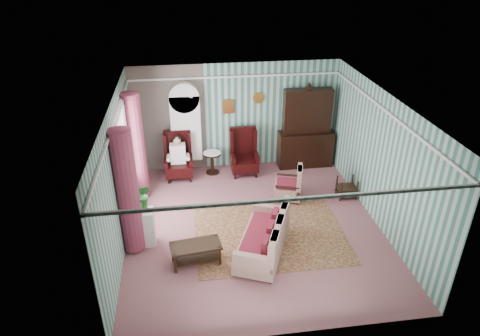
{
  "coord_description": "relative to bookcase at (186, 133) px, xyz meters",
  "views": [
    {
      "loc": [
        -1.37,
        -7.69,
        5.61
      ],
      "look_at": [
        -0.22,
        0.6,
        1.16
      ],
      "focal_mm": 32.0,
      "sensor_mm": 36.0,
      "label": 1
    }
  ],
  "objects": [
    {
      "name": "round_side_table",
      "position": [
        0.65,
        -0.24,
        -0.82
      ],
      "size": [
        0.5,
        0.5,
        0.6
      ],
      "primitive_type": "cylinder",
      "color": "black",
      "rests_on": "floor"
    },
    {
      "name": "rug",
      "position": [
        1.65,
        -3.14,
        -1.11
      ],
      "size": [
        3.2,
        2.6,
        0.01
      ],
      "primitive_type": "cube",
      "color": "#51201B",
      "rests_on": "floor"
    },
    {
      "name": "potted_plant_a",
      "position": [
        -1.09,
        -3.21,
        -0.09
      ],
      "size": [
        0.42,
        0.37,
        0.46
      ],
      "primitive_type": "imported",
      "rotation": [
        0.0,
        0.0,
        0.03
      ],
      "color": "#194916",
      "rests_on": "plant_stand"
    },
    {
      "name": "plant_stand",
      "position": [
        -1.05,
        -3.14,
        -0.72
      ],
      "size": [
        0.55,
        0.35,
        0.8
      ],
      "primitive_type": "cube",
      "color": "silver",
      "rests_on": "floor"
    },
    {
      "name": "potted_plant_b",
      "position": [
        -0.94,
        -2.99,
        -0.05
      ],
      "size": [
        0.36,
        0.32,
        0.53
      ],
      "primitive_type": "imported",
      "rotation": [
        0.0,
        0.0,
        -0.36
      ],
      "color": "#20581B",
      "rests_on": "plant_stand"
    },
    {
      "name": "wingback_right",
      "position": [
        1.5,
        -0.39,
        -0.5
      ],
      "size": [
        0.76,
        0.8,
        1.25
      ],
      "primitive_type": "cube",
      "color": "black",
      "rests_on": "floor"
    },
    {
      "name": "coffee_table",
      "position": [
        0.03,
        -3.89,
        -0.9
      ],
      "size": [
        1.03,
        0.59,
        0.43
      ],
      "primitive_type": "cube",
      "rotation": [
        0.0,
        0.0,
        0.13
      ],
      "color": "black",
      "rests_on": "floor"
    },
    {
      "name": "floor",
      "position": [
        1.35,
        -2.84,
        -1.12
      ],
      "size": [
        6.0,
        6.0,
        0.0
      ],
      "primitive_type": "plane",
      "color": "#8E5258",
      "rests_on": "ground"
    },
    {
      "name": "seated_woman",
      "position": [
        -0.25,
        -0.39,
        -0.53
      ],
      "size": [
        0.44,
        0.4,
        1.18
      ],
      "primitive_type": null,
      "color": "silver",
      "rests_on": "floor"
    },
    {
      "name": "sofa",
      "position": [
        1.36,
        -3.79,
        -0.64
      ],
      "size": [
        1.58,
        2.04,
        0.97
      ],
      "primitive_type": "cube",
      "rotation": [
        0.0,
        0.0,
        1.17
      ],
      "color": "#C0BA95",
      "rests_on": "floor"
    },
    {
      "name": "nest_table",
      "position": [
        3.82,
        -1.94,
        -0.85
      ],
      "size": [
        0.45,
        0.38,
        0.54
      ],
      "primitive_type": "cube",
      "color": "black",
      "rests_on": "floor"
    },
    {
      "name": "potted_plant_c",
      "position": [
        -1.09,
        -3.11,
        -0.11
      ],
      "size": [
        0.26,
        0.26,
        0.43
      ],
      "primitive_type": "imported",
      "rotation": [
        0.0,
        0.0,
        0.1
      ],
      "color": "#244A17",
      "rests_on": "plant_stand"
    },
    {
      "name": "wingback_left",
      "position": [
        -0.25,
        -0.39,
        -0.5
      ],
      "size": [
        0.76,
        0.8,
        1.25
      ],
      "primitive_type": "cube",
      "color": "black",
      "rests_on": "floor"
    },
    {
      "name": "floral_armchair",
      "position": [
        2.36,
        -1.8,
        -0.62
      ],
      "size": [
        0.98,
        0.91,
        1.0
      ],
      "primitive_type": "cube",
      "rotation": [
        0.0,
        0.0,
        1.27
      ],
      "color": "#C6B299",
      "rests_on": "floor"
    },
    {
      "name": "dresser_hutch",
      "position": [
        3.25,
        -0.12,
        0.06
      ],
      "size": [
        1.5,
        0.56,
        2.36
      ],
      "primitive_type": "cube",
      "color": "black",
      "rests_on": "floor"
    },
    {
      "name": "room_shell",
      "position": [
        0.73,
        -2.66,
        0.89
      ],
      "size": [
        5.53,
        6.02,
        2.91
      ],
      "color": "#39685E",
      "rests_on": "ground"
    },
    {
      "name": "bookcase",
      "position": [
        0.0,
        0.0,
        0.0
      ],
      "size": [
        0.8,
        0.28,
        2.24
      ],
      "primitive_type": "cube",
      "color": "silver",
      "rests_on": "floor"
    }
  ]
}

